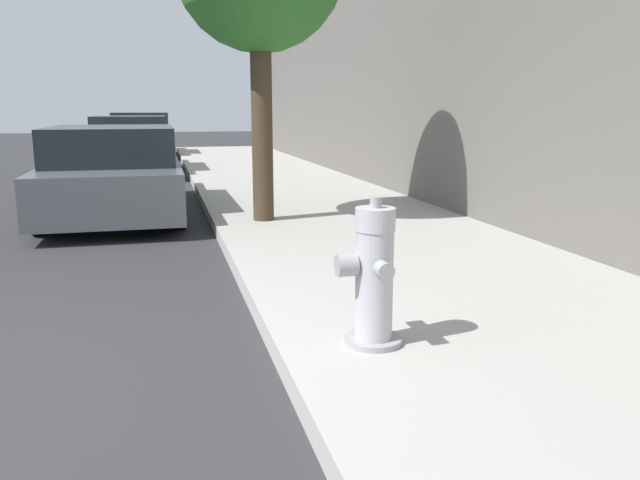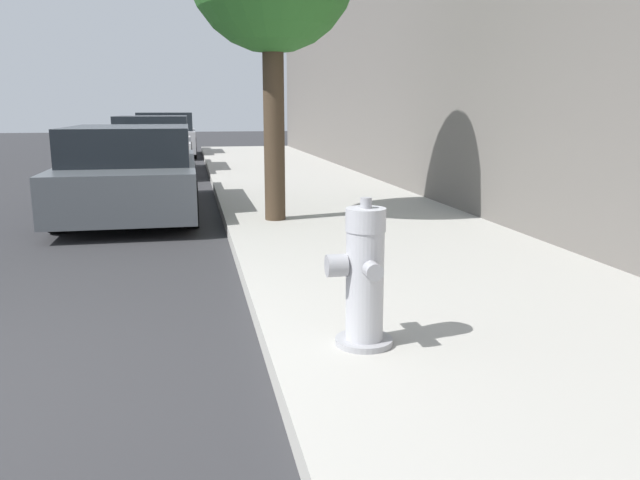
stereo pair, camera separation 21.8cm
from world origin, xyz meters
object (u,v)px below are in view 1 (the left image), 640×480
parked_car_near (115,172)px  parked_car_far (141,136)px  parked_car_mid (131,146)px  fire_hydrant (373,278)px

parked_car_near → parked_car_far: (0.11, 11.27, 0.06)m
parked_car_mid → parked_car_far: (0.10, 5.48, 0.02)m
parked_car_near → fire_hydrant: bearing=-73.7°
fire_hydrant → parked_car_near: 6.34m
parked_car_mid → fire_hydrant: bearing=-81.5°
parked_car_far → fire_hydrant: bearing=-84.5°
parked_car_near → parked_car_mid: size_ratio=1.11×
parked_car_near → parked_car_mid: bearing=90.0°
fire_hydrant → parked_car_near: (-1.78, 6.08, 0.07)m
parked_car_near → parked_car_mid: parked_car_mid is taller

